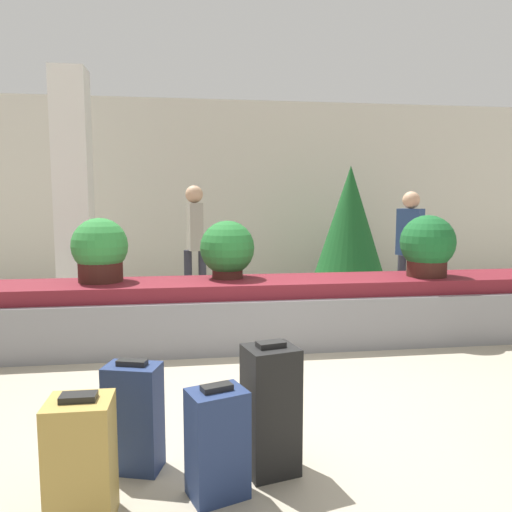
# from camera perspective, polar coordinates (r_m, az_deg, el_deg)

# --- Properties ---
(ground_plane) EXTENTS (18.00, 18.00, 0.00)m
(ground_plane) POSITION_cam_1_polar(r_m,az_deg,el_deg) (3.93, 3.47, -16.50)
(ground_plane) COLOR #9E937F
(back_wall) EXTENTS (18.00, 0.06, 3.20)m
(back_wall) POSITION_cam_1_polar(r_m,az_deg,el_deg) (8.70, -3.27, 7.00)
(back_wall) COLOR beige
(back_wall) RESTS_ON ground_plane
(carousel) EXTENTS (7.19, 0.91, 0.69)m
(carousel) POSITION_cam_1_polar(r_m,az_deg,el_deg) (5.35, 0.00, -6.46)
(carousel) COLOR gray
(carousel) RESTS_ON ground_plane
(pillar) EXTENTS (0.44, 0.44, 3.20)m
(pillar) POSITION_cam_1_polar(r_m,az_deg,el_deg) (7.03, -20.10, 6.70)
(pillar) COLOR silver
(pillar) RESTS_ON ground_plane
(suitcase_0) EXTENTS (0.33, 0.31, 0.75)m
(suitcase_0) POSITION_cam_1_polar(r_m,az_deg,el_deg) (2.92, 1.68, -17.10)
(suitcase_0) COLOR black
(suitcase_0) RESTS_ON ground_plane
(suitcase_1) EXTENTS (0.30, 0.27, 0.64)m
(suitcase_1) POSITION_cam_1_polar(r_m,az_deg,el_deg) (2.67, -19.35, -21.27)
(suitcase_1) COLOR #A3843D
(suitcase_1) RESTS_ON ground_plane
(suitcase_3) EXTENTS (0.34, 0.30, 0.60)m
(suitcase_3) POSITION_cam_1_polar(r_m,az_deg,el_deg) (2.75, -4.45, -20.53)
(suitcase_3) COLOR navy
(suitcase_3) RESTS_ON ground_plane
(suitcase_4) EXTENTS (0.34, 0.27, 0.64)m
(suitcase_4) POSITION_cam_1_polar(r_m,az_deg,el_deg) (3.04, -13.81, -17.45)
(suitcase_4) COLOR navy
(suitcase_4) RESTS_ON ground_plane
(potted_plant_0) EXTENTS (0.57, 0.57, 0.66)m
(potted_plant_0) POSITION_cam_1_polar(r_m,az_deg,el_deg) (5.35, -17.41, 0.61)
(potted_plant_0) COLOR #381914
(potted_plant_0) RESTS_ON carousel
(potted_plant_1) EXTENTS (0.58, 0.58, 0.62)m
(potted_plant_1) POSITION_cam_1_polar(r_m,az_deg,el_deg) (5.35, -3.30, 0.73)
(potted_plant_1) COLOR #381914
(potted_plant_1) RESTS_ON carousel
(potted_plant_2) EXTENTS (0.60, 0.60, 0.67)m
(potted_plant_2) POSITION_cam_1_polar(r_m,az_deg,el_deg) (5.77, 19.01, 1.09)
(potted_plant_2) COLOR #381914
(potted_plant_2) RESTS_ON carousel
(traveler_0) EXTENTS (0.31, 0.35, 1.72)m
(traveler_0) POSITION_cam_1_polar(r_m,az_deg,el_deg) (6.97, -7.02, 2.37)
(traveler_0) COLOR #282833
(traveler_0) RESTS_ON ground_plane
(traveler_1) EXTENTS (0.34, 0.36, 1.63)m
(traveler_1) POSITION_cam_1_polar(r_m,az_deg,el_deg) (6.98, 17.16, 1.63)
(traveler_1) COLOR #282833
(traveler_1) RESTS_ON ground_plane
(decorated_tree) EXTENTS (1.18, 1.18, 2.03)m
(decorated_tree) POSITION_cam_1_polar(r_m,az_deg,el_deg) (7.67, 10.65, 3.23)
(decorated_tree) COLOR #4C331E
(decorated_tree) RESTS_ON ground_plane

